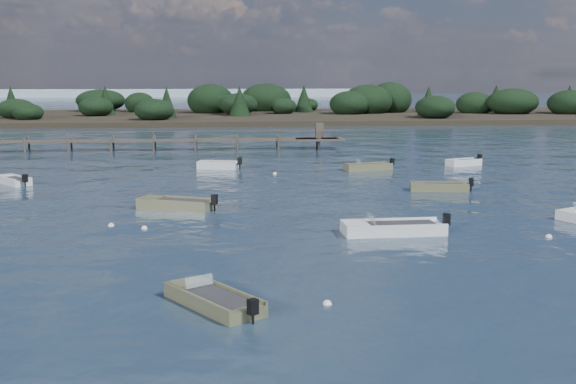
{
  "coord_description": "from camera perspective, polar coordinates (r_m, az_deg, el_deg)",
  "views": [
    {
      "loc": [
        -6.25,
        -27.16,
        7.77
      ],
      "look_at": [
        -2.46,
        14.0,
        1.0
      ],
      "focal_mm": 45.0,
      "sensor_mm": 36.0,
      "label": 1
    }
  ],
  "objects": [
    {
      "name": "buoy_b",
      "position": [
        37.01,
        19.91,
        -3.38
      ],
      "size": [
        0.32,
        0.32,
        0.32
      ],
      "primitive_type": "sphere",
      "color": "silver",
      "rests_on": "ground"
    },
    {
      "name": "tender_far_grey",
      "position": [
        55.0,
        -20.86,
        0.73
      ],
      "size": [
        3.03,
        3.23,
        1.14
      ],
      "color": "silver",
      "rests_on": "ground"
    },
    {
      "name": "jetty",
      "position": [
        77.03,
        -16.89,
        3.85
      ],
      "size": [
        64.5,
        3.2,
        3.4
      ],
      "color": "#473D34",
      "rests_on": "ground"
    },
    {
      "name": "buoy_e",
      "position": [
        56.75,
        -1.04,
        1.43
      ],
      "size": [
        0.32,
        0.32,
        0.32
      ],
      "primitive_type": "sphere",
      "color": "silver",
      "rests_on": "ground"
    },
    {
      "name": "buoy_c",
      "position": [
        37.41,
        -11.28,
        -2.87
      ],
      "size": [
        0.32,
        0.32,
        0.32
      ],
      "primitive_type": "sphere",
      "color": "silver",
      "rests_on": "ground"
    },
    {
      "name": "dinghy_mid_white_a",
      "position": [
        35.95,
        8.26,
        -3.01
      ],
      "size": [
        5.39,
        2.02,
        1.26
      ],
      "color": "silver",
      "rests_on": "ground"
    },
    {
      "name": "dinghy_near_olive",
      "position": [
        24.83,
        -5.91,
        -8.64
      ],
      "size": [
        3.54,
        4.27,
        1.08
      ],
      "color": "#6F6D4A",
      "rests_on": "ground"
    },
    {
      "name": "far_headland",
      "position": [
        131.08,
        8.59,
        6.66
      ],
      "size": [
        190.0,
        40.0,
        5.8
      ],
      "color": "black",
      "rests_on": "ground"
    },
    {
      "name": "ground",
      "position": [
        87.73,
        -1.17,
        4.22
      ],
      "size": [
        400.0,
        400.0,
        0.0
      ],
      "primitive_type": "plane",
      "color": "#172636",
      "rests_on": "ground"
    },
    {
      "name": "tender_far_white",
      "position": [
        60.23,
        -5.55,
        2.02
      ],
      "size": [
        3.75,
        2.14,
        1.26
      ],
      "color": "silver",
      "rests_on": "ground"
    },
    {
      "name": "buoy_extra_a",
      "position": [
        38.46,
        -13.8,
        -2.63
      ],
      "size": [
        0.32,
        0.32,
        0.32
      ],
      "primitive_type": "sphere",
      "color": "silver",
      "rests_on": "ground"
    },
    {
      "name": "dinghy_extra_a",
      "position": [
        59.37,
        6.33,
        1.88
      ],
      "size": [
        4.31,
        2.05,
        1.21
      ],
      "color": "#6F6D4A",
      "rests_on": "ground"
    },
    {
      "name": "dinghy_extra_b",
      "position": [
        49.68,
        11.83,
        0.29
      ],
      "size": [
        4.26,
        1.97,
        1.12
      ],
      "color": "#6F6D4A",
      "rests_on": "ground"
    },
    {
      "name": "tender_far_grey_b",
      "position": [
        63.76,
        13.71,
        2.19
      ],
      "size": [
        3.44,
        2.19,
        1.16
      ],
      "color": "silver",
      "rests_on": "ground"
    },
    {
      "name": "dinghy_mid_grey",
      "position": [
        42.67,
        -8.83,
        -1.08
      ],
      "size": [
        4.79,
        3.26,
        1.21
      ],
      "color": "#6F6D4A",
      "rests_on": "ground"
    },
    {
      "name": "buoy_a",
      "position": [
        24.94,
        3.12,
        -8.87
      ],
      "size": [
        0.32,
        0.32,
        0.32
      ],
      "primitive_type": "sphere",
      "color": "silver",
      "rests_on": "ground"
    }
  ]
}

